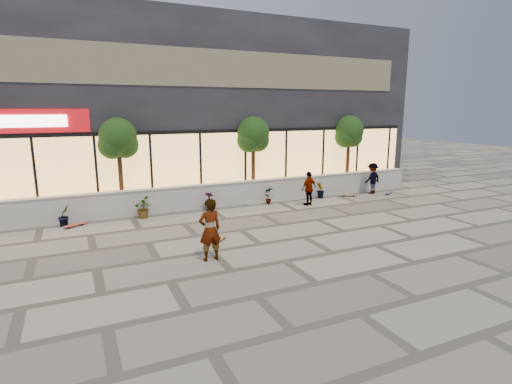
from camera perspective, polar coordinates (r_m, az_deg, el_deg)
name	(u,v)px	position (r m, az deg, el deg)	size (l,w,h in m)	color
ground	(285,261)	(11.53, 4.16, -9.85)	(80.00, 80.00, 0.00)	#A29E8D
planter_wall	(208,196)	(17.57, -6.89, -0.53)	(22.00, 0.42, 1.04)	beige
retail_building	(175,109)	(22.46, -11.56, 11.56)	(24.00, 9.17, 8.50)	black
shrub_b	(64,216)	(16.27, -25.72, -3.05)	(0.45, 0.36, 0.81)	#113310
shrub_c	(142,208)	(16.43, -15.95, -2.19)	(0.73, 0.63, 0.81)	#113310
shrub_d	(210,201)	(17.06, -6.63, -1.30)	(0.45, 0.45, 0.81)	#113310
shrub_e	(269,195)	(18.09, 1.82, -0.47)	(0.43, 0.29, 0.81)	#113310
shrub_f	(321,190)	(19.48, 9.20, 0.27)	(0.45, 0.36, 0.81)	#113310
tree_midwest	(118,141)	(17.19, -19.08, 6.95)	(1.60, 1.50, 3.92)	#402817
tree_mideast	(253,136)	(18.77, -0.40, 7.94)	(1.60, 1.50, 3.92)	#402817
tree_east	(349,133)	(21.62, 13.13, 8.14)	(1.60, 1.50, 3.92)	#402817
skater_center	(210,230)	(11.37, -6.61, -5.38)	(0.66, 0.43, 1.81)	silver
skater_right_near	(309,188)	(17.96, 7.58, 0.50)	(0.89, 0.37, 1.52)	white
skater_right_far	(372,178)	(21.12, 16.28, 1.88)	(1.01, 0.58, 1.57)	maroon
skateboard_center	(220,239)	(13.21, -5.20, -6.66)	(0.66, 0.67, 0.09)	olive
skateboard_left	(75,225)	(16.11, -24.49, -4.27)	(0.83, 0.59, 0.10)	#EA472B
skateboard_right_near	(349,195)	(20.22, 13.10, -0.41)	(0.80, 0.52, 0.10)	#985531
skateboard_right_far	(389,192)	(21.40, 18.43, -0.06)	(0.74, 0.55, 0.09)	#554178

